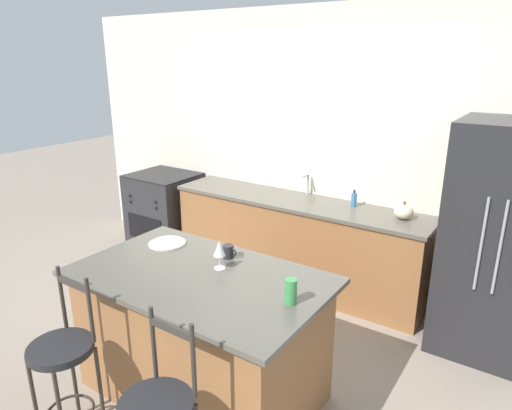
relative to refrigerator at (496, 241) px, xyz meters
The scene contains 14 objects.
ground_plane 2.01m from the refrigerator, behind, with size 18.00×18.00×0.00m, color gray.
wall_back 1.87m from the refrigerator, 167.60° to the left, with size 6.00×0.07×2.70m.
back_counter 1.83m from the refrigerator, behind, with size 2.64×0.62×0.90m.
sink_faucet 1.80m from the refrigerator, behind, with size 0.02×0.13×0.22m.
kitchen_island 2.30m from the refrigerator, 131.94° to the right, with size 1.66×1.00×0.90m.
refrigerator is the anchor object (origin of this frame).
oven_range 3.57m from the refrigerator, behind, with size 0.74×0.70×0.92m.
bar_stool_near 3.12m from the refrigerator, 127.93° to the right, with size 0.37×0.37×1.07m.
dinner_plate 2.49m from the refrigerator, 144.78° to the right, with size 0.28×0.28×0.02m.
wine_glass 2.12m from the refrigerator, 133.41° to the right, with size 0.08×0.08×0.20m.
coffee_mug 2.04m from the refrigerator, 137.76° to the right, with size 0.11×0.08×0.09m.
tumbler_cup 1.86m from the refrigerator, 116.91° to the right, with size 0.07×0.07×0.15m.
pumpkin_decoration 0.76m from the refrigerator, behind, with size 0.17×0.17×0.15m.
soap_bottle 1.25m from the refrigerator, behind, with size 0.05×0.05×0.16m.
Camera 1 is at (2.05, -3.42, 2.25)m, focal length 32.00 mm.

